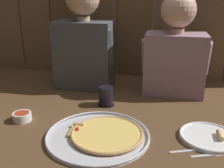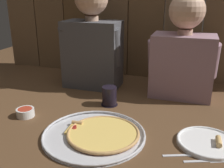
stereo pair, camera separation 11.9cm
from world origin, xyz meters
TOP-DOWN VIEW (x-y plane):
  - ground_plane at (0.00, 0.00)m, footprint 3.20×3.20m
  - pizza_tray at (-0.02, -0.06)m, footprint 0.44×0.44m
  - dinner_plate at (0.42, 0.01)m, footprint 0.24×0.24m
  - drinking_glass at (-0.08, 0.26)m, footprint 0.09×0.09m
  - dipping_bowl at (-0.43, 0.00)m, footprint 0.09×0.09m
  - table_fork at (0.33, -0.10)m, footprint 0.13×0.06m
  - table_knife at (0.41, -0.11)m, footprint 0.15×0.07m
  - table_spoon at (0.46, -0.09)m, footprint 0.14×0.03m
  - diner_left at (-0.27, 0.52)m, footprint 0.38×0.21m
  - diner_right at (0.27, 0.52)m, footprint 0.38×0.21m

SIDE VIEW (x-z plane):
  - ground_plane at x=0.00m, z-range 0.00..0.00m
  - table_knife at x=0.41m, z-range 0.00..0.00m
  - table_fork at x=0.33m, z-range 0.00..0.01m
  - table_spoon at x=0.46m, z-range 0.00..0.01m
  - dinner_plate at x=0.42m, z-range -0.01..0.03m
  - pizza_tray at x=-0.02m, z-range 0.00..0.02m
  - dipping_bowl at x=-0.43m, z-range 0.00..0.04m
  - drinking_glass at x=-0.08m, z-range 0.00..0.10m
  - diner_right at x=0.27m, z-range -0.01..0.57m
  - diner_left at x=-0.27m, z-range -0.01..0.64m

